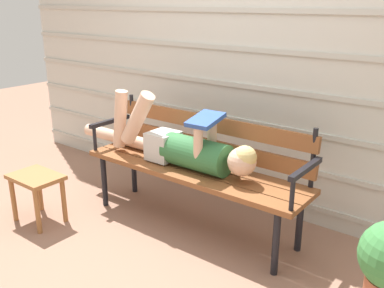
# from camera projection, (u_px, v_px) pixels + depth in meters

# --- Properties ---
(ground_plane) EXTENTS (12.00, 12.00, 0.00)m
(ground_plane) POSITION_uv_depth(u_px,v_px,m) (178.00, 234.00, 3.08)
(ground_plane) COLOR #936B56
(house_siding) EXTENTS (5.02, 0.08, 2.49)m
(house_siding) POSITION_uv_depth(u_px,v_px,m) (240.00, 48.00, 3.25)
(house_siding) COLOR beige
(house_siding) RESTS_ON ground
(park_bench) EXTENTS (1.73, 0.44, 0.85)m
(park_bench) POSITION_uv_depth(u_px,v_px,m) (198.00, 160.00, 3.09)
(park_bench) COLOR brown
(park_bench) RESTS_ON ground
(reclining_person) EXTENTS (1.70, 0.26, 0.52)m
(reclining_person) POSITION_uv_depth(u_px,v_px,m) (179.00, 145.00, 3.08)
(reclining_person) COLOR #33703D
(footstool) EXTENTS (0.39, 0.28, 0.37)m
(footstool) POSITION_uv_depth(u_px,v_px,m) (37.00, 185.00, 3.17)
(footstool) COLOR #9E6638
(footstool) RESTS_ON ground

